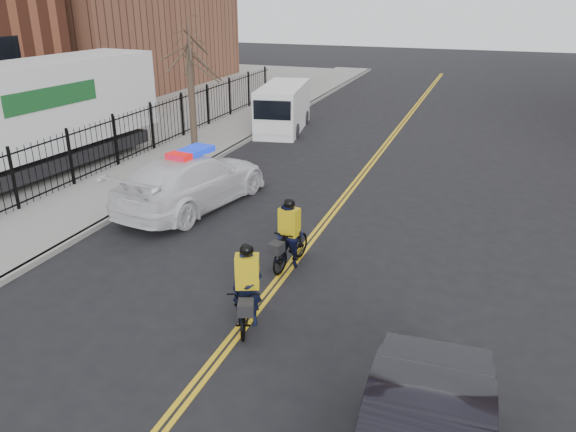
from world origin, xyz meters
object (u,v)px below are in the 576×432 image
at_px(semi_trailer, 3,120).
at_px(cyclist_far, 289,240).
at_px(cargo_van, 282,109).
at_px(cyclist_near, 248,296).
at_px(police_cruiser, 193,180).

xyz_separation_m(semi_trailer, cyclist_far, (11.18, -2.60, -1.59)).
bearing_deg(cyclist_far, cargo_van, 119.95).
bearing_deg(cyclist_far, cyclist_near, -79.03).
height_order(semi_trailer, cyclist_far, semi_trailer).
bearing_deg(cyclist_near, semi_trailer, 134.51).
xyz_separation_m(police_cruiser, cargo_van, (-1.00, 10.69, 0.21)).
bearing_deg(police_cruiser, cyclist_near, 137.22).
relative_size(semi_trailer, cyclist_near, 6.80).
height_order(cargo_van, cyclist_near, cargo_van).
relative_size(cargo_van, semi_trailer, 0.41).
distance_m(semi_trailer, cyclist_near, 12.58).
bearing_deg(cyclist_far, police_cruiser, 154.47).
height_order(cargo_van, semi_trailer, semi_trailer).
bearing_deg(semi_trailer, police_cruiser, 7.86).
bearing_deg(cyclist_near, cargo_van, 87.90).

